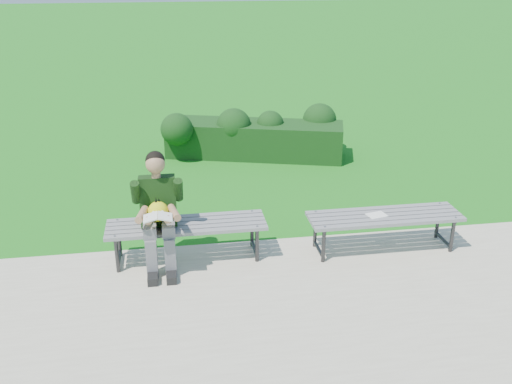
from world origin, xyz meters
The scene contains 7 objects.
ground centered at (0.00, 0.00, 0.00)m, with size 80.00×80.00×0.00m.
walkway centered at (0.00, -1.75, 0.01)m, with size 30.00×3.50×0.02m.
hedge centered at (0.47, 3.25, 0.39)m, with size 3.24×1.57×0.87m.
bench_left centered at (-0.86, -0.32, 0.42)m, with size 1.80×0.50×0.46m.
bench_right centered at (1.45, -0.45, 0.42)m, with size 1.80×0.50×0.46m.
seated_boy centered at (-1.16, -0.41, 0.71)m, with size 0.56×0.76×1.31m.
paper_sheet centered at (1.35, -0.45, 0.47)m, with size 0.25×0.21×0.01m.
Camera 1 is at (-0.98, -6.19, 3.27)m, focal length 40.00 mm.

